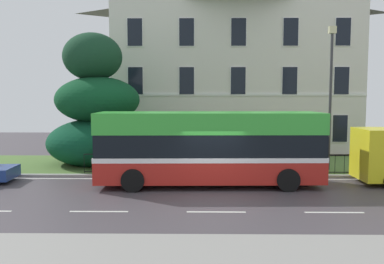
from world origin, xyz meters
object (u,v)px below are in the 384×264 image
(georgian_townhouse, at_px, (232,70))
(evergreen_tree, at_px, (97,113))
(single_decker_bus, at_px, (209,147))
(street_lamp_post, at_px, (331,89))

(georgian_townhouse, relative_size, evergreen_tree, 2.25)
(evergreen_tree, bearing_deg, single_decker_bus, -39.93)
(single_decker_bus, xyz_separation_m, street_lamp_post, (6.26, 3.18, 2.58))
(georgian_townhouse, height_order, street_lamp_post, georgian_townhouse)
(street_lamp_post, bearing_deg, georgian_townhouse, 111.65)
(georgian_townhouse, height_order, evergreen_tree, georgian_townhouse)
(georgian_townhouse, xyz_separation_m, single_decker_bus, (-2.11, -13.64, -4.27))
(georgian_townhouse, xyz_separation_m, street_lamp_post, (4.15, -10.46, -1.69))
(evergreen_tree, distance_m, single_decker_bus, 8.26)
(evergreen_tree, relative_size, single_decker_bus, 0.77)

